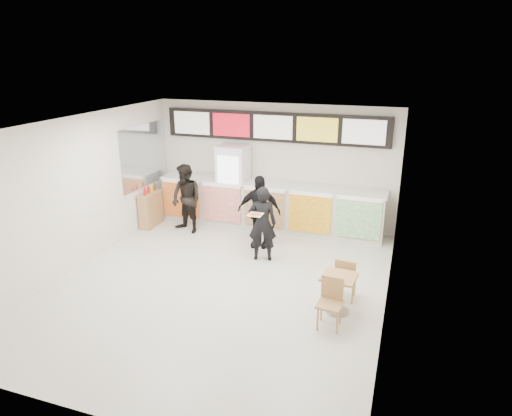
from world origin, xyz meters
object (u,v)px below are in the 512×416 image
at_px(service_counter, 269,206).
at_px(customer_left, 186,199).
at_px(condiment_ledge, 151,209).
at_px(cafe_table, 338,287).
at_px(customer_main, 262,224).
at_px(customer_mid, 259,211).
at_px(drinks_fridge, 233,185).

height_order(service_counter, customer_left, customer_left).
distance_m(service_counter, condiment_ledge, 2.94).
bearing_deg(cafe_table, customer_main, 145.76).
bearing_deg(condiment_ledge, cafe_table, -26.42).
distance_m(customer_mid, cafe_table, 3.07).
distance_m(customer_main, customer_left, 2.37).
distance_m(drinks_fridge, condiment_ledge, 2.14).
distance_m(cafe_table, condiment_ledge, 5.65).
relative_size(service_counter, cafe_table, 3.97).
bearing_deg(customer_mid, customer_left, 165.00).
bearing_deg(drinks_fridge, condiment_ledge, -156.13).
relative_size(customer_mid, cafe_table, 1.17).
bearing_deg(condiment_ledge, customer_left, -3.63).
relative_size(customer_left, condiment_ledge, 1.62).
height_order(drinks_fridge, condiment_ledge, drinks_fridge).
relative_size(customer_main, cafe_table, 1.14).
bearing_deg(cafe_table, drinks_fridge, 139.55).
bearing_deg(customer_left, customer_main, -2.25).
xyz_separation_m(service_counter, customer_mid, (0.13, -1.14, 0.24)).
xyz_separation_m(drinks_fridge, customer_mid, (1.06, -1.16, -0.18)).
height_order(customer_main, customer_mid, customer_mid).
xyz_separation_m(service_counter, customer_main, (0.41, -1.78, 0.22)).
distance_m(customer_main, customer_mid, 0.70).
bearing_deg(cafe_table, customer_left, 154.72).
height_order(service_counter, condiment_ledge, service_counter).
height_order(drinks_fridge, customer_left, drinks_fridge).
relative_size(customer_main, customer_mid, 0.98).
distance_m(customer_left, customer_mid, 1.92).
xyz_separation_m(customer_main, condiment_ledge, (-3.23, 0.96, -0.36)).
xyz_separation_m(customer_main, customer_mid, (-0.29, 0.64, 0.02)).
distance_m(drinks_fridge, customer_mid, 1.58).
distance_m(service_counter, customer_left, 2.00).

